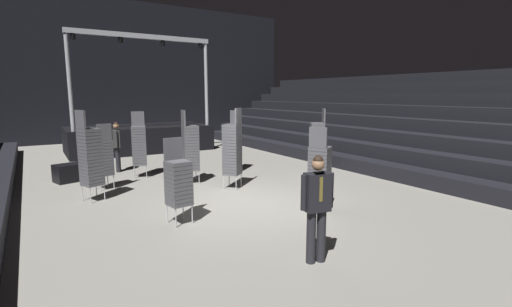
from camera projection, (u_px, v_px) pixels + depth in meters
ground_plane at (247, 205)px, 9.13m from camera, size 22.00×30.00×0.10m
arena_end_wall at (115, 71)px, 21.07m from camera, size 22.00×0.30×8.00m
bleacher_bank_right at (416, 118)px, 13.84m from camera, size 6.00×24.00×3.60m
stage_riser at (140, 137)px, 17.51m from camera, size 6.41×3.04×5.25m
man_with_tie at (317, 203)px, 5.78m from camera, size 0.57×0.31×1.75m
chair_stack_front_left at (190, 147)px, 11.05m from camera, size 0.50×0.50×2.22m
chair_stack_front_right at (317, 142)px, 12.20m from camera, size 0.61×0.61×2.22m
chair_stack_mid_left at (320, 169)px, 8.42m from camera, size 0.60×0.60×1.96m
chair_stack_mid_right at (90, 156)px, 9.19m from camera, size 0.57×0.57×2.31m
chair_stack_mid_centre at (232, 149)px, 10.44m from camera, size 0.62×0.62×2.31m
chair_stack_rear_left at (233, 142)px, 12.59m from camera, size 0.61×0.61×2.14m
chair_stack_rear_right at (103, 157)px, 10.37m from camera, size 0.54×0.54×1.88m
chair_stack_rear_centre at (178, 181)px, 7.58m from camera, size 0.50×0.50×1.79m
chair_stack_aisle_left at (139, 145)px, 11.87m from camera, size 0.54×0.54×2.14m
crew_worker_near_stage at (117, 144)px, 12.70m from camera, size 0.33×0.57×1.74m
equipment_road_case at (71, 173)px, 11.40m from camera, size 1.04×0.83×0.55m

